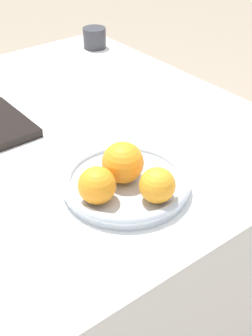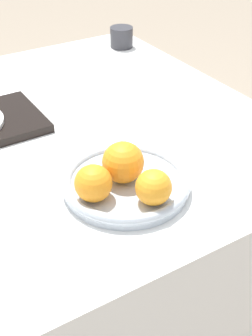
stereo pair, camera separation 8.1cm
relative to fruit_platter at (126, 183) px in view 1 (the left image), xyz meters
The scene contains 6 objects.
table 0.50m from the fruit_platter, 114.79° to the left, with size 1.22×1.00×0.73m.
fruit_platter is the anchor object (origin of this frame).
orange_0 0.05m from the fruit_platter, 114.83° to the left, with size 0.08×0.08×0.08m.
orange_1 0.09m from the fruit_platter, 168.21° to the right, with size 0.07×0.07×0.07m.
orange_2 0.09m from the fruit_platter, 84.75° to the right, with size 0.06×0.06×0.06m.
cup_1 0.77m from the fruit_platter, 59.50° to the left, with size 0.07×0.07×0.06m.
Camera 1 is at (-0.31, -0.85, 1.27)m, focal length 50.00 mm.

